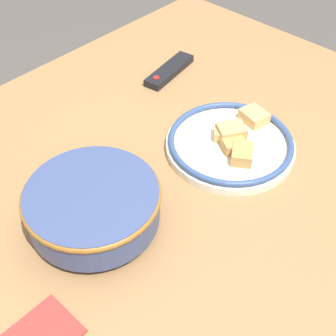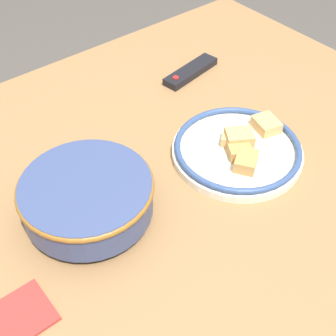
# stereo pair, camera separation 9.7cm
# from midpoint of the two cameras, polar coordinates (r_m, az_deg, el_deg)

# --- Properties ---
(ground_plane) EXTENTS (8.00, 8.00, 0.00)m
(ground_plane) POSITION_cam_midpoint_polar(r_m,az_deg,el_deg) (1.61, -2.22, -18.34)
(ground_plane) COLOR #4C4742
(dining_table) EXTENTS (1.42, 1.09, 0.70)m
(dining_table) POSITION_cam_midpoint_polar(r_m,az_deg,el_deg) (1.08, -3.14, -2.77)
(dining_table) COLOR olive
(dining_table) RESTS_ON ground_plane
(noodle_bowl) EXTENTS (0.26, 0.26, 0.09)m
(noodle_bowl) POSITION_cam_midpoint_polar(r_m,az_deg,el_deg) (0.91, -12.17, -4.58)
(noodle_bowl) COLOR #384775
(noodle_bowl) RESTS_ON dining_table
(food_plate) EXTENTS (0.30, 0.30, 0.05)m
(food_plate) POSITION_cam_midpoint_polar(r_m,az_deg,el_deg) (1.08, 5.17, 2.96)
(food_plate) COLOR silver
(food_plate) RESTS_ON dining_table
(tv_remote) EXTENTS (0.19, 0.08, 0.02)m
(tv_remote) POSITION_cam_midpoint_polar(r_m,az_deg,el_deg) (1.33, -1.97, 11.71)
(tv_remote) COLOR black
(tv_remote) RESTS_ON dining_table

